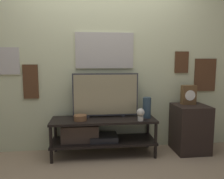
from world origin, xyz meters
TOP-DOWN VIEW (x-y plane):
  - ground_plane at (0.00, 0.00)m, footprint 12.00×12.00m
  - wall_back at (0.00, 0.52)m, footprint 6.40×0.08m
  - media_console at (-0.11, 0.26)m, footprint 1.38×0.43m
  - television at (0.04, 0.35)m, footprint 0.88×0.05m
  - vase_wide_bowl at (-0.30, 0.21)m, footprint 0.16×0.16m
  - vase_tall_ceramic at (0.58, 0.25)m, footprint 0.11×0.11m
  - decorative_bust at (0.46, 0.11)m, footprint 0.10×0.10m
  - side_table at (1.20, 0.25)m, footprint 0.44×0.44m
  - mantel_clock at (1.19, 0.31)m, footprint 0.19×0.11m

SIDE VIEW (x-z plane):
  - ground_plane at x=0.00m, z-range 0.00..0.00m
  - media_console at x=-0.11m, z-range 0.07..0.56m
  - side_table at x=1.20m, z-range 0.00..0.65m
  - vase_wide_bowl at x=-0.30m, z-range 0.50..0.57m
  - decorative_bust at x=0.46m, z-range 0.51..0.67m
  - vase_tall_ceramic at x=0.58m, z-range 0.50..0.77m
  - mantel_clock at x=1.19m, z-range 0.65..0.92m
  - television at x=0.04m, z-range 0.50..1.10m
  - wall_back at x=0.00m, z-range 0.00..2.70m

